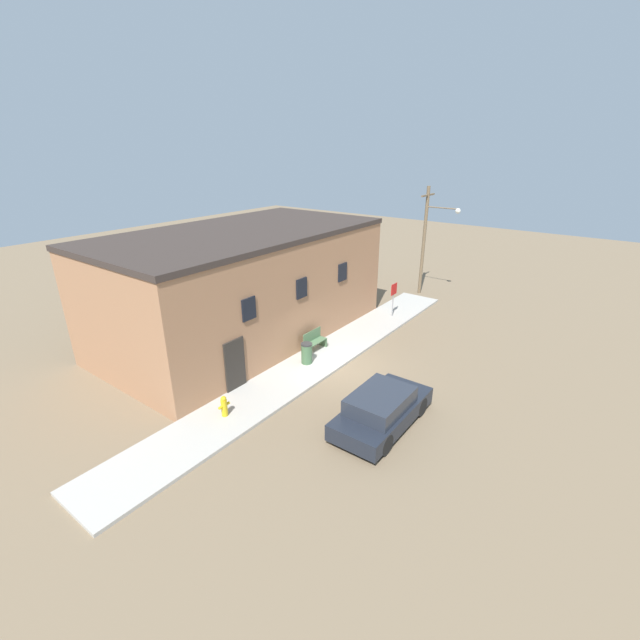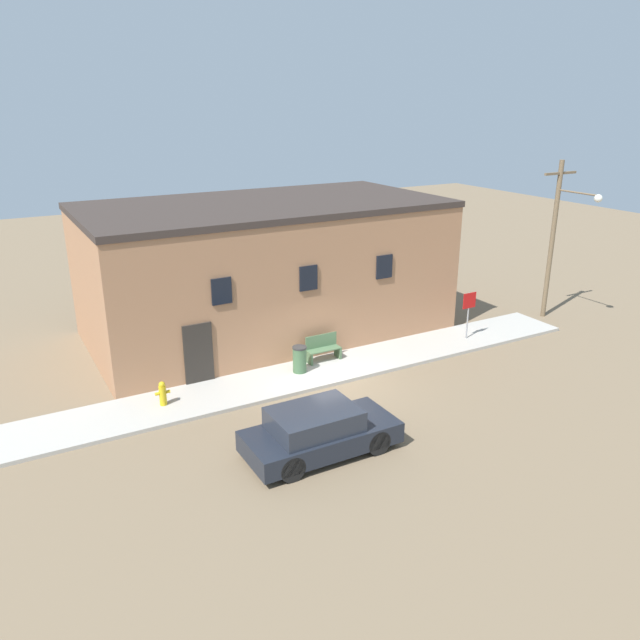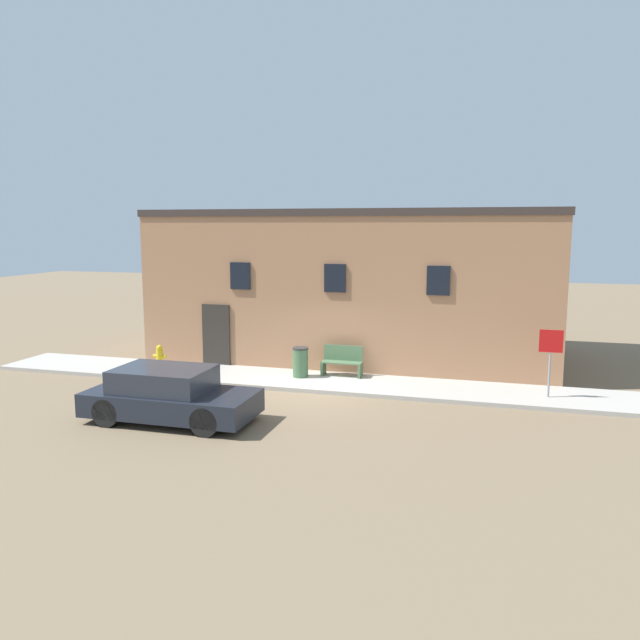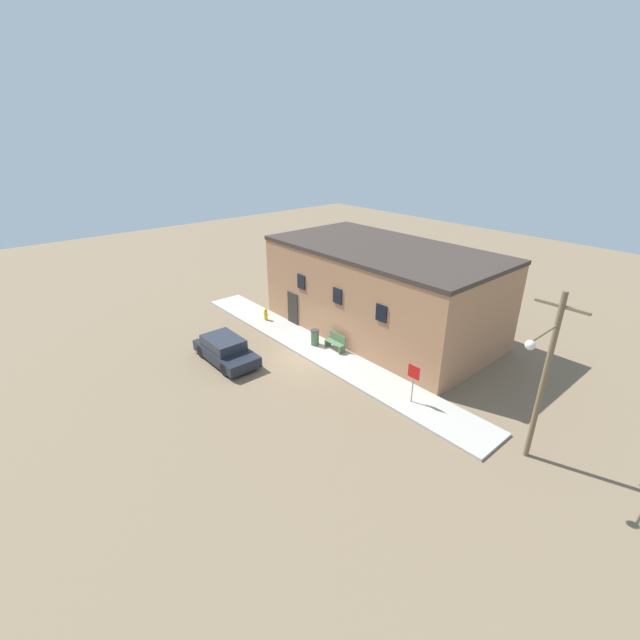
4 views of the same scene
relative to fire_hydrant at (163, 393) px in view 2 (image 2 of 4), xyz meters
name	(u,v)px [view 2 (image 2 of 4)]	position (x,y,z in m)	size (l,w,h in m)	color
ground_plane	(335,386)	(5.52, -1.25, -0.52)	(80.00, 80.00, 0.00)	#7A664C
sidewalk	(318,372)	(5.52, -0.07, -0.46)	(21.84, 2.36, 0.12)	#B2ADA3
brick_building	(265,268)	(5.77, 4.77, 2.18)	(14.08, 7.44, 5.39)	#A87551
fire_hydrant	(163,393)	(0.00, 0.00, 0.00)	(0.47, 0.22, 0.79)	gold
stop_sign	(469,307)	(12.25, -0.22, 0.93)	(0.63, 0.06, 1.90)	gray
bench	(323,349)	(6.12, 0.66, 0.05)	(1.28, 0.44, 0.96)	#4C6B47
trash_bin	(300,359)	(4.90, 0.14, 0.08)	(0.51, 0.51, 0.95)	#426642
utility_pole	(557,233)	(17.36, 0.24, 3.30)	(1.80, 2.23, 6.82)	brown
parked_car	(319,432)	(2.98, -4.67, 0.14)	(4.24, 1.88, 1.35)	black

